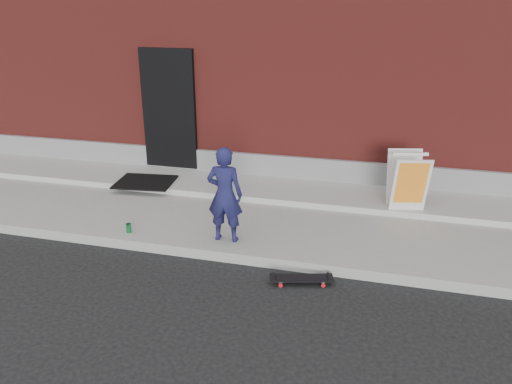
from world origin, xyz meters
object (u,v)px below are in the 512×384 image
(pizza_sign, at_px, (408,181))
(soda_can, at_px, (129,228))
(child, at_px, (225,195))
(skateboard, at_px, (301,278))

(pizza_sign, height_order, soda_can, pizza_sign)
(child, bearing_deg, skateboard, 149.03)
(soda_can, bearing_deg, pizza_sign, 23.89)
(child, xyz_separation_m, skateboard, (1.20, -0.65, -0.76))
(skateboard, distance_m, soda_can, 2.70)
(pizza_sign, relative_size, soda_can, 6.56)
(pizza_sign, bearing_deg, skateboard, -119.38)
(child, xyz_separation_m, pizza_sign, (2.47, 1.60, -0.13))
(pizza_sign, xyz_separation_m, soda_can, (-3.92, -1.74, -0.48))
(pizza_sign, bearing_deg, child, -147.12)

